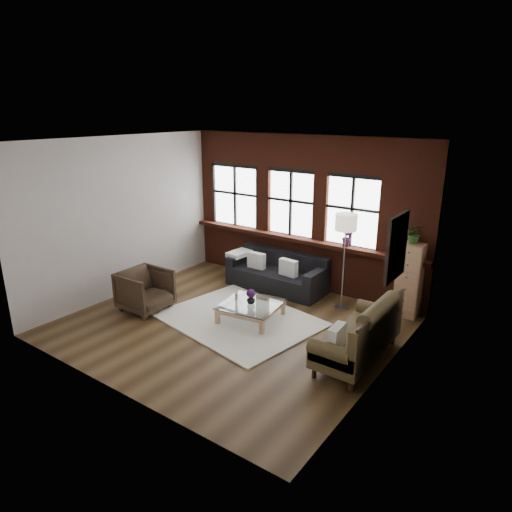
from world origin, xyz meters
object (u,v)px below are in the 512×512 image
Objects in this scene: vintage_settee at (358,330)px; vase at (251,299)px; coffee_table at (251,312)px; armchair at (145,290)px; floor_lamp at (344,259)px; dark_sofa at (277,272)px; drawer_chest at (410,280)px.

vintage_settee reaches higher than vase.
armchair is at bearing -157.53° from coffee_table.
armchair is 5.25× the size of vase.
floor_lamp is at bearing 52.67° from coffee_table.
vase is at bearing 175.42° from vintage_settee.
armchair reaches higher than coffee_table.
floor_lamp reaches higher than armchair.
vintage_settee reaches higher than dark_sofa.
floor_lamp is (3.02, 2.24, 0.61)m from armchair.
floor_lamp reaches higher than coffee_table.
dark_sofa is 1.69m from floor_lamp.
armchair is 0.62× the size of drawer_chest.
vintage_settee is 1.87× the size of coffee_table.
floor_lamp is (1.10, 1.45, 0.59)m from vase.
vintage_settee is at bearing -33.69° from dark_sofa.
drawer_chest is 0.69× the size of floor_lamp.
dark_sofa is 2.76m from armchair.
armchair is at bearing -171.26° from vintage_settee.
dark_sofa is at bearing -172.71° from drawer_chest.
drawer_chest is at bearing 87.30° from vintage_settee.
coffee_table is 2.01m from floor_lamp.
drawer_chest is (2.23, 1.90, 0.28)m from vase.
floor_lamp is (-1.12, -0.45, 0.31)m from drawer_chest.
dark_sofa is 2.46× the size of armchair.
coffee_table is at bearing -139.48° from drawer_chest.
vase is at bearing -73.39° from dark_sofa.
armchair is 2.09m from coffee_table.
vase is at bearing 180.00° from coffee_table.
dark_sofa is at bearing 106.61° from vase.
coffee_table is at bearing -127.33° from floor_lamp.
armchair is at bearing -157.53° from vase.
vintage_settee is 4.09m from armchair.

